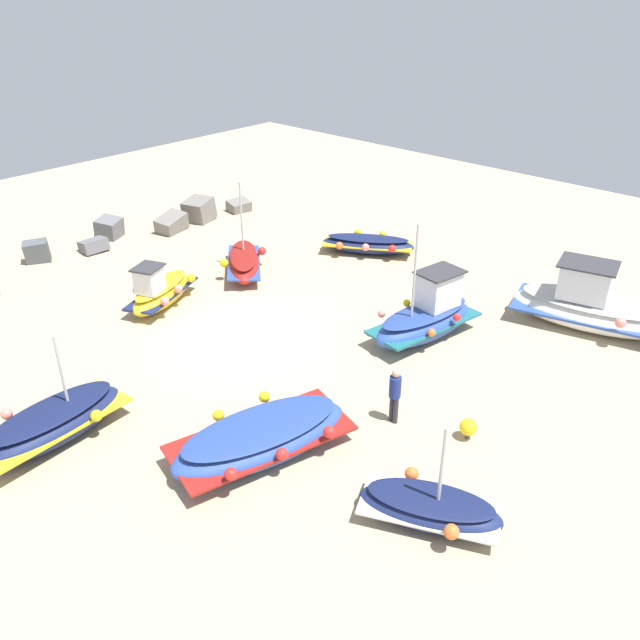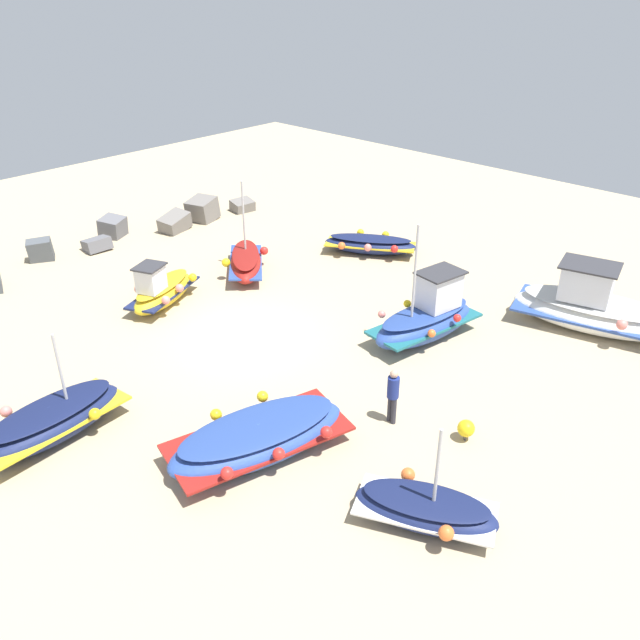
% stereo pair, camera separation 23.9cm
% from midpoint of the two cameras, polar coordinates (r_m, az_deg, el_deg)
% --- Properties ---
extents(ground_plane, '(47.89, 47.89, 0.00)m').
position_cam_midpoint_polar(ground_plane, '(21.80, -6.63, -1.56)').
color(ground_plane, tan).
extents(fishing_boat_0, '(5.08, 3.04, 1.05)m').
position_cam_midpoint_polar(fishing_boat_0, '(16.64, -5.52, -10.13)').
color(fishing_boat_0, '#2D4C9E').
rests_on(fishing_boat_0, ground_plane).
extents(fishing_boat_1, '(3.27, 4.09, 0.82)m').
position_cam_midpoint_polar(fishing_boat_1, '(28.14, 3.94, 6.61)').
color(fishing_boat_1, navy).
rests_on(fishing_boat_1, ground_plane).
extents(fishing_boat_2, '(3.48, 2.37, 1.77)m').
position_cam_midpoint_polar(fishing_boat_2, '(24.19, -13.99, 2.46)').
color(fishing_boat_2, gold).
rests_on(fishing_boat_2, ground_plane).
extents(fishing_boat_3, '(2.48, 3.42, 2.59)m').
position_cam_midpoint_polar(fishing_boat_3, '(15.13, 9.06, -15.79)').
color(fishing_boat_3, navy).
rests_on(fishing_boat_3, ground_plane).
extents(fishing_boat_4, '(4.26, 2.25, 4.12)m').
position_cam_midpoint_polar(fishing_boat_4, '(21.63, 8.93, 0.25)').
color(fishing_boat_4, '#2D4C9E').
rests_on(fishing_boat_4, ground_plane).
extents(fishing_boat_5, '(3.33, 3.52, 3.64)m').
position_cam_midpoint_polar(fishing_boat_5, '(26.28, -6.89, 5.02)').
color(fishing_boat_5, maroon).
rests_on(fishing_boat_5, ground_plane).
extents(fishing_boat_6, '(4.05, 2.04, 2.87)m').
position_cam_midpoint_polar(fishing_boat_6, '(18.42, -22.51, -8.22)').
color(fishing_boat_6, navy).
rests_on(fishing_boat_6, ground_plane).
extents(fishing_boat_7, '(3.20, 5.68, 2.30)m').
position_cam_midpoint_polar(fishing_boat_7, '(23.78, 22.25, 1.07)').
color(fishing_boat_7, white).
rests_on(fishing_boat_7, ground_plane).
extents(person_walking, '(0.32, 0.32, 1.63)m').
position_cam_midpoint_polar(person_walking, '(17.47, 6.13, -6.25)').
color(person_walking, '#2D2D38').
rests_on(person_walking, ground_plane).
extents(breakwater_rocks, '(18.37, 2.91, 1.30)m').
position_cam_midpoint_polar(breakwater_rocks, '(29.85, -18.86, 6.45)').
color(breakwater_rocks, slate).
rests_on(breakwater_rocks, ground_plane).
extents(mooring_buoy_0, '(0.45, 0.45, 0.59)m').
position_cam_midpoint_polar(mooring_buoy_0, '(17.51, 12.36, -9.09)').
color(mooring_buoy_0, '#3F3F42').
rests_on(mooring_buoy_0, ground_plane).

